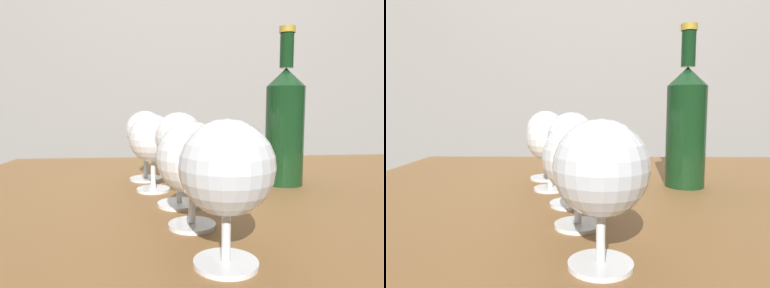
% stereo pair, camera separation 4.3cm
% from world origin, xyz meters
% --- Properties ---
extents(back_wall, '(5.00, 0.08, 2.60)m').
position_xyz_m(back_wall, '(0.00, 1.04, 1.30)').
color(back_wall, gray).
rests_on(back_wall, ground_plane).
extents(dining_table, '(1.15, 0.85, 0.71)m').
position_xyz_m(dining_table, '(0.00, 0.00, 0.62)').
color(dining_table, brown).
rests_on(dining_table, ground_plane).
extents(wine_glass_pinot, '(0.09, 0.09, 0.14)m').
position_xyz_m(wine_glass_pinot, '(-0.09, -0.31, 0.81)').
color(wine_glass_pinot, white).
rests_on(wine_glass_pinot, dining_table).
extents(wine_glass_rose, '(0.09, 0.09, 0.14)m').
position_xyz_m(wine_glass_rose, '(-0.11, -0.20, 0.80)').
color(wine_glass_rose, white).
rests_on(wine_glass_rose, dining_table).
extents(wine_glass_white, '(0.07, 0.07, 0.14)m').
position_xyz_m(wine_glass_white, '(-0.12, -0.10, 0.82)').
color(wine_glass_white, white).
rests_on(wine_glass_white, dining_table).
extents(wine_glass_amber, '(0.09, 0.09, 0.14)m').
position_xyz_m(wine_glass_amber, '(-0.17, 0.00, 0.81)').
color(wine_glass_amber, white).
rests_on(wine_glass_amber, dining_table).
extents(wine_glass_cabernet, '(0.08, 0.08, 0.14)m').
position_xyz_m(wine_glass_cabernet, '(-0.18, 0.10, 0.81)').
color(wine_glass_cabernet, white).
rests_on(wine_glass_cabernet, dining_table).
extents(wine_bottle, '(0.07, 0.07, 0.30)m').
position_xyz_m(wine_bottle, '(0.09, 0.03, 0.83)').
color(wine_bottle, '#143819').
rests_on(wine_bottle, dining_table).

